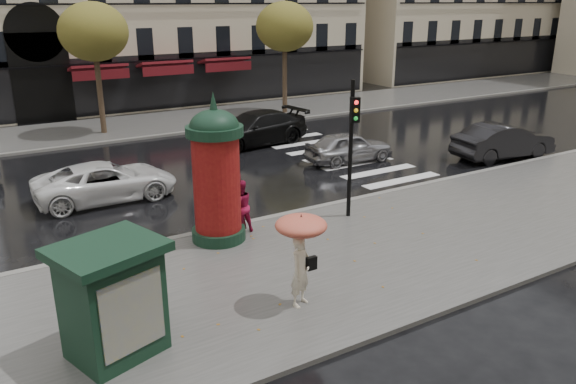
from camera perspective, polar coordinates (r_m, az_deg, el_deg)
ground at (r=15.90m, az=5.03°, el=-5.99°), size 160.00×160.00×0.00m
near_sidewalk at (r=15.51m, az=6.12°, el=-6.44°), size 90.00×7.00×0.12m
far_sidewalk at (r=32.45m, az=-15.14°, el=6.50°), size 90.00×6.00×0.12m
near_kerb at (r=18.18m, az=-0.51°, el=-2.39°), size 90.00×0.25×0.14m
far_kerb at (r=29.64m, az=-13.47°, el=5.52°), size 90.00×0.25×0.14m
zebra_crossing at (r=26.58m, az=3.39°, el=4.35°), size 3.60×11.75×0.01m
tree_far_left at (r=30.35m, az=-19.16°, el=15.07°), size 3.40×3.40×6.64m
tree_far_right at (r=34.46m, az=-0.34°, el=16.41°), size 3.40×3.40×6.64m
woman_umbrella at (r=12.36m, az=1.33°, el=-5.46°), size 1.15×1.15×2.21m
woman_red at (r=16.57m, az=-4.89°, el=-1.45°), size 0.80×0.63×1.61m
man_burgundy at (r=16.42m, az=-5.60°, el=-1.00°), size 1.10×0.86×1.98m
morris_column at (r=15.74m, az=-7.31°, el=2.10°), size 1.58×1.58×4.26m
traffic_light at (r=17.28m, az=6.52°, el=5.64°), size 0.32×0.43×4.33m
newsstand at (r=11.34m, az=-17.43°, el=-10.31°), size 2.31×2.11×2.30m
car_silver at (r=24.48m, az=6.22°, el=4.59°), size 4.02×1.86×1.33m
car_darkgrey at (r=26.65m, az=21.04°, el=4.85°), size 4.86×2.19×1.55m
car_white at (r=20.59m, az=-18.00°, el=1.02°), size 4.86×2.27×1.35m
car_black at (r=27.33m, az=-3.42°, el=6.45°), size 5.70×2.86×1.59m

